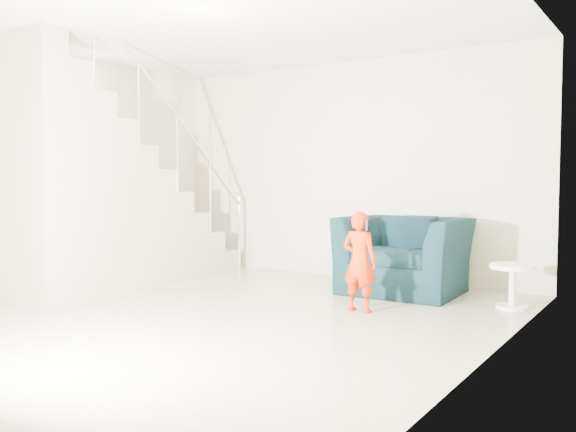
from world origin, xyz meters
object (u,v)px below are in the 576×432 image
at_px(toddler, 360,261).
at_px(staircase, 100,204).
at_px(armchair, 404,255).
at_px(side_table, 512,279).

relative_size(toddler, staircase, 0.26).
xyz_separation_m(armchair, toddler, (0.03, -1.13, 0.06)).
height_order(armchair, toddler, toddler).
bearing_deg(side_table, toddler, -141.79).
distance_m(armchair, side_table, 1.21).
relative_size(armchair, staircase, 0.35).
distance_m(toddler, staircase, 3.16).
xyz_separation_m(armchair, staircase, (-3.06, -1.56, 0.54)).
height_order(armchair, staircase, staircase).
bearing_deg(staircase, toddler, 7.80).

